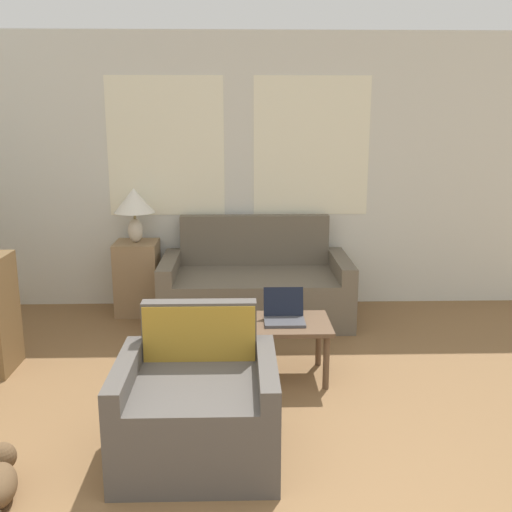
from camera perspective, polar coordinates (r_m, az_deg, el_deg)
name	(u,v)px	position (r m, az deg, el deg)	size (l,w,h in m)	color
wall_back	(247,172)	(5.81, -0.83, 7.99)	(6.53, 0.06, 2.60)	silver
couch	(255,289)	(5.55, -0.05, -3.16)	(1.70, 0.90, 0.91)	#665B4C
armchair	(198,409)	(3.41, -5.57, -14.33)	(0.86, 0.77, 0.80)	#514C47
side_table	(138,278)	(5.77, -11.20, -2.03)	(0.40, 0.40, 0.69)	#937551
table_lamp	(134,204)	(5.62, -11.52, 4.87)	(0.37, 0.37, 0.50)	beige
coffee_table	(256,329)	(4.27, 0.04, -6.92)	(1.05, 0.50, 0.42)	brown
laptop	(284,314)	(4.26, 2.70, -5.55)	(0.29, 0.27, 0.22)	#47474C
cup_navy	(204,320)	(4.20, -5.02, -6.08)	(0.09, 0.09, 0.08)	teal
snack_bowl	(238,317)	(4.28, -1.74, -5.82)	(0.22, 0.22, 0.05)	#191E4C
cat_black	(0,479)	(3.40, -23.22, -18.91)	(0.25, 0.57, 0.20)	brown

